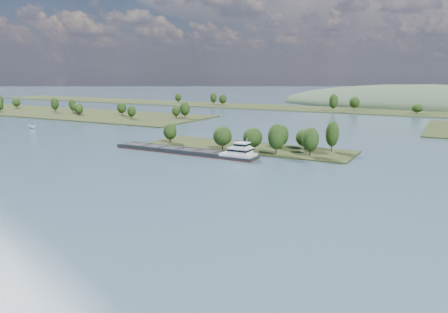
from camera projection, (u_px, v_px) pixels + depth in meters
The scene contains 7 objects.
ground at pixel (175, 174), 155.36m from camera, with size 1800.00×1800.00×0.00m, color #314755.
tree_island at pixel (260, 141), 201.76m from camera, with size 100.00×31.75×15.00m.
left_bank at pixel (50, 111), 381.99m from camera, with size 300.00×80.00×14.39m.
back_shoreline at pixel (360, 110), 392.95m from camera, with size 900.00×60.00×16.74m.
hill_west at pixel (429, 106), 456.32m from camera, with size 320.00×160.00×44.00m, color #344731.
cargo_barge at pixel (193, 151), 192.65m from camera, with size 71.67×10.43×9.67m.
motorboat at pixel (32, 127), 276.94m from camera, with size 2.43×6.46×2.49m, color silver.
Camera 1 is at (86.59, -5.13, 36.35)m, focal length 35.00 mm.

